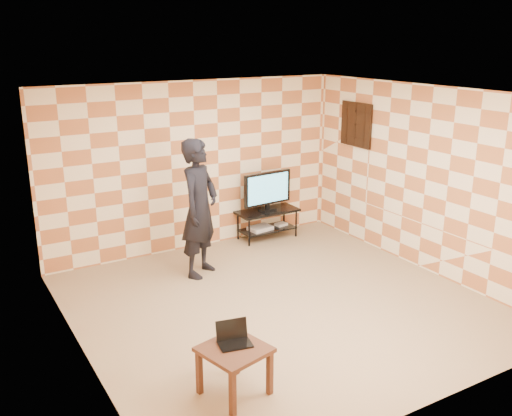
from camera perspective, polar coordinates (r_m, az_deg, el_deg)
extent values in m
plane|color=tan|center=(7.53, 2.35, -9.55)|extent=(5.00, 5.00, 0.00)
cube|color=#FDEABF|center=(9.17, -6.06, 4.18)|extent=(5.00, 0.02, 2.70)
cube|color=#FDEABF|center=(5.25, 17.59, -6.41)|extent=(5.00, 0.02, 2.70)
cube|color=#FDEABF|center=(6.11, -17.63, -3.09)|extent=(0.02, 5.00, 2.70)
cube|color=#FDEABF|center=(8.61, 16.60, 2.73)|extent=(0.02, 5.00, 2.70)
cube|color=white|center=(6.78, 2.63, 11.34)|extent=(5.00, 5.00, 0.02)
cube|color=black|center=(9.58, 9.99, 8.22)|extent=(0.04, 0.72, 0.72)
cube|color=black|center=(9.58, 9.99, 8.22)|extent=(0.04, 0.03, 0.68)
cube|color=black|center=(9.58, 9.99, 8.22)|extent=(0.04, 0.68, 0.03)
cube|color=black|center=(9.71, 1.14, -0.32)|extent=(1.06, 0.48, 0.04)
cube|color=black|center=(9.81, 1.13, -2.11)|extent=(0.96, 0.43, 0.03)
cylinder|color=black|center=(9.40, -0.69, -2.39)|extent=(0.03, 0.03, 0.50)
cylinder|color=black|center=(9.71, -1.82, -1.74)|extent=(0.03, 0.03, 0.50)
cylinder|color=black|center=(9.87, 4.03, -1.47)|extent=(0.03, 0.03, 0.50)
cylinder|color=black|center=(10.17, 2.81, -0.88)|extent=(0.03, 0.03, 0.50)
cube|color=black|center=(9.70, 1.14, -0.13)|extent=(0.28, 0.19, 0.03)
cube|color=black|center=(9.68, 1.14, 0.17)|extent=(0.07, 0.05, 0.08)
cube|color=black|center=(9.60, 1.15, 1.99)|extent=(0.92, 0.13, 0.56)
cube|color=#53BADD|center=(9.57, 1.24, 1.94)|extent=(0.82, 0.07, 0.48)
cube|color=silver|center=(9.71, 0.43, -2.03)|extent=(0.42, 0.33, 0.06)
cube|color=silver|center=(9.95, 2.52, -1.63)|extent=(0.21, 0.17, 0.04)
cube|color=#3B1F12|center=(5.61, -2.19, -13.98)|extent=(0.70, 0.70, 0.04)
cube|color=#3B1F12|center=(5.46, -2.36, -18.08)|extent=(0.06, 0.06, 0.46)
cube|color=#3B1F12|center=(5.76, -5.69, -16.03)|extent=(0.06, 0.06, 0.46)
cube|color=#3B1F12|center=(5.73, 1.39, -16.16)|extent=(0.06, 0.06, 0.46)
cube|color=#3B1F12|center=(6.03, -1.99, -14.35)|extent=(0.06, 0.06, 0.46)
cube|color=black|center=(5.64, -2.12, -13.43)|extent=(0.35, 0.28, 0.02)
cube|color=black|center=(5.68, -2.47, -12.02)|extent=(0.32, 0.11, 0.20)
imported|color=black|center=(8.13, -5.67, -0.02)|extent=(0.87, 0.82, 2.00)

